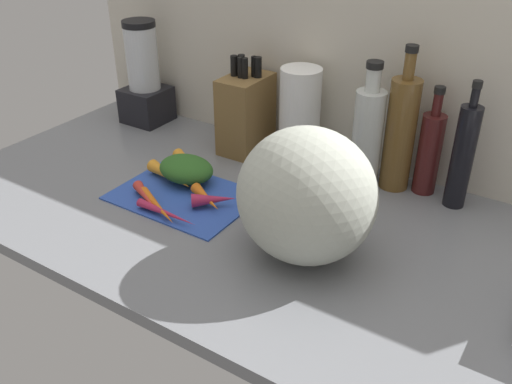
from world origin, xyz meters
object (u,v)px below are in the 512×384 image
at_px(carrot_3, 170,176).
at_px(bottle_2, 429,152).
at_px(cutting_board, 184,195).
at_px(carrot_2, 214,199).
at_px(carrot_4, 191,166).
at_px(paper_towel_roll, 300,117).
at_px(carrot_0, 166,213).
at_px(winter_squash, 306,196).
at_px(blender_appliance, 144,79).
at_px(knife_block, 246,113).
at_px(carrot_1, 207,198).
at_px(bottle_0, 367,136).
at_px(carrot_6, 158,206).
at_px(carrot_5, 146,196).
at_px(bottle_1, 400,133).
at_px(bottle_3, 463,156).

relative_size(carrot_3, bottle_2, 0.59).
relative_size(cutting_board, carrot_2, 3.21).
bearing_deg(carrot_4, paper_towel_roll, 48.58).
xyz_separation_m(carrot_0, winter_squash, (0.33, 0.06, 0.12)).
height_order(carrot_0, blender_appliance, blender_appliance).
height_order(knife_block, blender_appliance, blender_appliance).
xyz_separation_m(carrot_1, knife_block, (-0.10, 0.31, 0.09)).
height_order(bottle_0, bottle_2, bottle_0).
xyz_separation_m(carrot_6, winter_squash, (0.36, 0.05, 0.12)).
xyz_separation_m(carrot_5, blender_appliance, (-0.35, 0.39, 0.12)).
relative_size(carrot_0, carrot_3, 1.06).
height_order(winter_squash, blender_appliance, blender_appliance).
xyz_separation_m(carrot_0, knife_block, (-0.05, 0.41, 0.09)).
bearing_deg(carrot_0, carrot_4, 114.31).
bearing_deg(bottle_0, knife_block, 178.90).
distance_m(bottle_1, bottle_2, 0.08).
height_order(carrot_0, bottle_2, bottle_2).
bearing_deg(bottle_3, carrot_5, -147.22).
xyz_separation_m(carrot_3, bottle_0, (0.41, 0.27, 0.11)).
bearing_deg(carrot_0, carrot_6, 164.14).
xyz_separation_m(carrot_3, carrot_4, (0.01, 0.07, -0.00)).
distance_m(carrot_0, carrot_4, 0.22).
distance_m(carrot_4, bottle_1, 0.54).
bearing_deg(carrot_3, carrot_0, -52.57).
bearing_deg(carrot_1, knife_block, 106.95).
relative_size(carrot_1, carrot_2, 1.13).
bearing_deg(knife_block, carrot_5, -94.94).
distance_m(carrot_1, carrot_2, 0.02).
bearing_deg(carrot_5, bottle_2, 38.29).
distance_m(carrot_3, bottle_2, 0.64).
distance_m(carrot_1, carrot_5, 0.15).
bearing_deg(cutting_board, bottle_0, 41.35).
xyz_separation_m(bottle_2, bottle_3, (0.08, -0.03, 0.02)).
height_order(carrot_0, bottle_1, bottle_1).
distance_m(blender_appliance, bottle_3, 0.97).
xyz_separation_m(carrot_0, carrot_5, (-0.09, 0.03, 0.00)).
bearing_deg(bottle_3, carrot_1, -146.30).
distance_m(carrot_2, carrot_3, 0.17).
bearing_deg(bottle_2, carrot_6, -137.67).
relative_size(carrot_5, bottle_2, 0.46).
bearing_deg(knife_block, carrot_2, -69.54).
relative_size(cutting_board, winter_squash, 1.18).
xyz_separation_m(carrot_2, carrot_3, (-0.16, 0.03, 0.00)).
relative_size(carrot_3, knife_block, 0.59).
distance_m(carrot_1, paper_towel_roll, 0.35).
relative_size(carrot_0, carrot_2, 1.63).
bearing_deg(bottle_2, bottle_3, -16.95).
bearing_deg(paper_towel_roll, bottle_2, 4.08).
bearing_deg(knife_block, paper_towel_roll, 6.06).
xyz_separation_m(carrot_1, carrot_2, (0.02, 0.00, 0.00)).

